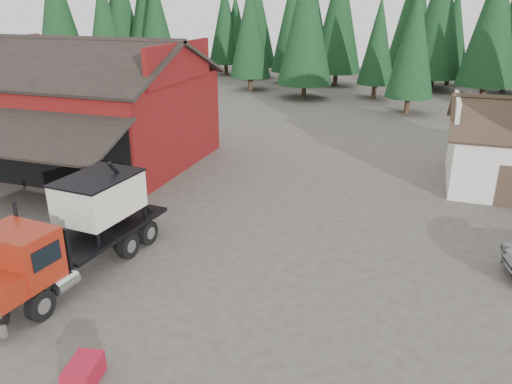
% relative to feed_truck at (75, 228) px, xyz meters
% --- Properties ---
extents(ground, '(120.00, 120.00, 0.00)m').
position_rel_feed_truck_xyz_m(ground, '(3.43, 1.42, -1.70)').
color(ground, '#474138').
rests_on(ground, ground).
extents(red_barn, '(12.80, 13.63, 7.18)m').
position_rel_feed_truck_xyz_m(red_barn, '(-7.57, 11.32, 0.99)').
color(red_barn, maroon).
rests_on(red_barn, ground).
extents(conifer_backdrop, '(76.00, 16.00, 16.00)m').
position_rel_feed_truck_xyz_m(conifer_backdrop, '(3.43, 43.42, -1.70)').
color(conifer_backdrop, black).
rests_on(conifer_backdrop, ground).
extents(near_pine_a, '(4.40, 4.40, 11.40)m').
position_rel_feed_truck_xyz_m(near_pine_a, '(-18.57, 29.42, 4.69)').
color(near_pine_a, '#382619').
rests_on(near_pine_a, ground).
extents(near_pine_b, '(3.96, 3.96, 10.40)m').
position_rel_feed_truck_xyz_m(near_pine_b, '(9.43, 31.42, 4.19)').
color(near_pine_b, '#382619').
rests_on(near_pine_b, ground).
extents(near_pine_d, '(5.28, 5.28, 13.40)m').
position_rel_feed_truck_xyz_m(near_pine_d, '(-0.57, 35.42, 5.69)').
color(near_pine_d, '#382619').
rests_on(near_pine_d, ground).
extents(feed_truck, '(2.82, 8.21, 3.64)m').
position_rel_feed_truck_xyz_m(feed_truck, '(0.00, 0.00, 0.00)').
color(feed_truck, black).
rests_on(feed_truck, ground).
extents(equip_box, '(0.91, 1.22, 0.60)m').
position_rel_feed_truck_xyz_m(equip_box, '(3.59, -4.58, -1.40)').
color(equip_box, maroon).
rests_on(equip_box, ground).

